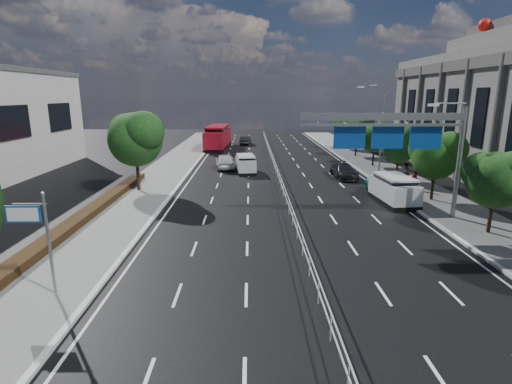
{
  "coord_description": "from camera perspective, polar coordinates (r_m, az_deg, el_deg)",
  "views": [
    {
      "loc": [
        -2.61,
        -14.78,
        7.91
      ],
      "look_at": [
        -2.29,
        7.77,
        2.4
      ],
      "focal_mm": 28.0,
      "sensor_mm": 36.0,
      "label": 1
    }
  ],
  "objects": [
    {
      "name": "hedge_near",
      "position": [
        23.71,
        -27.74,
        -6.48
      ],
      "size": [
        1.0,
        36.0,
        0.44
      ],
      "primitive_type": "cube",
      "color": "black",
      "rests_on": "sidewalk_near"
    },
    {
      "name": "median_fence",
      "position": [
        38.09,
        3.14,
        2.53
      ],
      "size": [
        0.05,
        85.0,
        1.02
      ],
      "color": "silver",
      "rests_on": "ground"
    },
    {
      "name": "far_tree_g",
      "position": [
        53.74,
        14.31,
        8.87
      ],
      "size": [
        3.96,
        3.69,
        5.45
      ],
      "color": "black",
      "rests_on": "ground"
    },
    {
      "name": "far_tree_e",
      "position": [
        39.52,
        19.85,
        6.6
      ],
      "size": [
        3.63,
        3.38,
        5.13
      ],
      "color": "black",
      "rests_on": "ground"
    },
    {
      "name": "sidewalk_near",
      "position": [
        18.94,
        -29.48,
        -12.62
      ],
      "size": [
        5.0,
        140.0,
        0.14
      ],
      "primitive_type": "cube",
      "color": "slate",
      "rests_on": "ground"
    },
    {
      "name": "kerb_near",
      "position": [
        17.91,
        -22.25,
        -13.33
      ],
      "size": [
        0.25,
        140.0,
        0.15
      ],
      "primitive_type": "cube",
      "color": "silver",
      "rests_on": "ground"
    },
    {
      "name": "silver_minivan",
      "position": [
        31.47,
        19.09,
        0.31
      ],
      "size": [
        2.47,
        5.13,
        2.07
      ],
      "rotation": [
        0.0,
        0.0,
        0.07
      ],
      "color": "black",
      "rests_on": "ground"
    },
    {
      "name": "red_bus",
      "position": [
        60.86,
        -5.47,
        7.89
      ],
      "size": [
        3.44,
        11.63,
        3.43
      ],
      "rotation": [
        0.0,
        0.0,
        -0.06
      ],
      "color": "black",
      "rests_on": "ground"
    },
    {
      "name": "far_tree_f",
      "position": [
        46.58,
        16.65,
        7.72
      ],
      "size": [
        3.52,
        3.28,
        5.02
      ],
      "color": "black",
      "rests_on": "ground"
    },
    {
      "name": "parked_car_dark",
      "position": [
        39.82,
        12.44,
        2.95
      ],
      "size": [
        2.17,
        4.83,
        1.37
      ],
      "primitive_type": "imported",
      "rotation": [
        0.0,
        0.0,
        0.05
      ],
      "color": "black",
      "rests_on": "ground"
    },
    {
      "name": "near_tree_back",
      "position": [
        34.21,
        -16.79,
        7.62
      ],
      "size": [
        4.84,
        4.51,
        6.69
      ],
      "color": "black",
      "rests_on": "ground"
    },
    {
      "name": "overhead_gantry",
      "position": [
        26.63,
        19.95,
        7.96
      ],
      "size": [
        10.24,
        0.38,
        7.45
      ],
      "color": "gray",
      "rests_on": "ground"
    },
    {
      "name": "pedestrian_b",
      "position": [
        38.24,
        20.55,
        2.54
      ],
      "size": [
        0.95,
        0.76,
        1.86
      ],
      "primitive_type": "imported",
      "rotation": [
        0.0,
        0.0,
        3.08
      ],
      "color": "gray",
      "rests_on": "sidewalk_far"
    },
    {
      "name": "ground",
      "position": [
        16.96,
        8.4,
        -14.22
      ],
      "size": [
        160.0,
        160.0,
        0.0
      ],
      "primitive_type": "plane",
      "color": "black",
      "rests_on": "ground"
    },
    {
      "name": "parked_car_teal",
      "position": [
        34.17,
        17.83,
        0.77
      ],
      "size": [
        2.18,
        4.62,
        1.28
      ],
      "primitive_type": "imported",
      "rotation": [
        0.0,
        0.0,
        -0.01
      ],
      "color": "#1C7E7F",
      "rests_on": "ground"
    },
    {
      "name": "pedestrian_a",
      "position": [
        35.98,
        21.67,
        1.57
      ],
      "size": [
        0.66,
        0.51,
        1.59
      ],
      "primitive_type": "imported",
      "rotation": [
        0.0,
        0.0,
        3.39
      ],
      "color": "gray",
      "rests_on": "sidewalk_far"
    },
    {
      "name": "near_car_silver",
      "position": [
        43.99,
        -4.46,
        4.41
      ],
      "size": [
        2.57,
        5.05,
        1.65
      ],
      "primitive_type": "imported",
      "rotation": [
        0.0,
        0.0,
        3.28
      ],
      "color": "silver",
      "rests_on": "ground"
    },
    {
      "name": "far_tree_d",
      "position": [
        32.64,
        24.42,
        5.08
      ],
      "size": [
        3.85,
        3.59,
        5.34
      ],
      "color": "black",
      "rests_on": "ground"
    },
    {
      "name": "far_tree_h",
      "position": [
        61.02,
        12.48,
        9.19
      ],
      "size": [
        3.41,
        3.18,
        4.91
      ],
      "color": "black",
      "rests_on": "ground"
    },
    {
      "name": "near_car_dark",
      "position": [
        65.43,
        -1.52,
        7.38
      ],
      "size": [
        1.88,
        4.26,
        1.36
      ],
      "primitive_type": "imported",
      "rotation": [
        0.0,
        0.0,
        3.03
      ],
      "color": "black",
      "rests_on": "ground"
    },
    {
      "name": "toilet_sign",
      "position": [
        17.68,
        -29.02,
        -4.36
      ],
      "size": [
        1.62,
        0.18,
        4.34
      ],
      "color": "gray",
      "rests_on": "ground"
    },
    {
      "name": "streetlight_far",
      "position": [
        42.92,
        17.22,
        9.52
      ],
      "size": [
        2.78,
        2.4,
        9.0
      ],
      "color": "gray",
      "rests_on": "ground"
    },
    {
      "name": "far_tree_c",
      "position": [
        26.18,
        31.18,
        1.87
      ],
      "size": [
        3.52,
        3.28,
        4.94
      ],
      "color": "black",
      "rests_on": "ground"
    },
    {
      "name": "white_minivan",
      "position": [
        41.63,
        -1.48,
        4.02
      ],
      "size": [
        2.27,
        4.37,
        1.82
      ],
      "rotation": [
        0.0,
        0.0,
        0.11
      ],
      "color": "black",
      "rests_on": "ground"
    }
  ]
}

